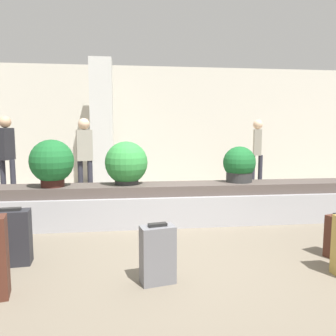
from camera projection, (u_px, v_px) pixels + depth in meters
ground_plane at (180, 251)px, 3.96m from camera, size 18.00×18.00×0.00m
back_wall at (150, 125)px, 9.14m from camera, size 18.00×0.06×3.20m
carousel at (168, 204)px, 5.17m from camera, size 8.51×0.71×0.62m
pillar at (102, 124)px, 8.19m from camera, size 0.54×0.54×3.20m
suitcase_0 at (12, 237)px, 3.54m from camera, size 0.40×0.25×0.63m
suitcase_1 at (158, 254)px, 3.12m from camera, size 0.35×0.25×0.59m
potted_plant_0 at (239, 165)px, 5.30m from camera, size 0.53×0.53×0.58m
potted_plant_1 at (126, 164)px, 5.07m from camera, size 0.66×0.66×0.67m
potted_plant_2 at (52, 163)px, 4.84m from camera, size 0.64×0.64×0.70m
traveler_0 at (7, 150)px, 6.84m from camera, size 0.31×0.36×1.75m
traveler_1 at (257, 147)px, 8.33m from camera, size 0.31×0.36×1.72m
traveler_2 at (85, 151)px, 6.88m from camera, size 0.35×0.25×1.71m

